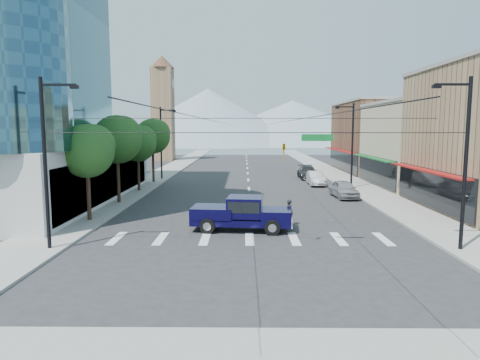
{
  "coord_description": "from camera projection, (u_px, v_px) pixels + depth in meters",
  "views": [
    {
      "loc": [
        -0.53,
        -22.87,
        6.44
      ],
      "look_at": [
        -0.8,
        5.32,
        3.0
      ],
      "focal_mm": 32.0,
      "sensor_mm": 36.0,
      "label": 1
    }
  ],
  "objects": [
    {
      "name": "shop_mid",
      "position": [
        432.0,
        146.0,
        46.56
      ],
      "size": [
        12.0,
        14.0,
        9.0
      ],
      "primitive_type": "cube",
      "color": "tan",
      "rests_on": "ground"
    },
    {
      "name": "clock_tower",
      "position": [
        163.0,
        106.0,
        83.88
      ],
      "size": [
        4.8,
        4.8,
        20.4
      ],
      "color": "#8C6B4C",
      "rests_on": "ground"
    },
    {
      "name": "parked_car_mid",
      "position": [
        316.0,
        178.0,
        48.31
      ],
      "size": [
        1.72,
        4.78,
        1.57
      ],
      "primitive_type": "imported",
      "rotation": [
        0.0,
        0.0,
        -0.01
      ],
      "color": "silver",
      "rests_on": "ground"
    },
    {
      "name": "tree_midfar",
      "position": [
        139.0,
        142.0,
        42.92
      ],
      "size": [
        3.65,
        3.64,
        6.71
      ],
      "color": "black",
      "rests_on": "ground"
    },
    {
      "name": "parked_car_far",
      "position": [
        308.0,
        172.0,
        54.58
      ],
      "size": [
        2.27,
        5.53,
        1.6
      ],
      "primitive_type": "imported",
      "rotation": [
        0.0,
        0.0,
        -0.01
      ],
      "color": "#272729",
      "rests_on": "ground"
    },
    {
      "name": "tree_near",
      "position": [
        89.0,
        149.0,
        29.03
      ],
      "size": [
        3.65,
        3.64,
        6.71
      ],
      "color": "black",
      "rests_on": "ground"
    },
    {
      "name": "sidewalk_right",
      "position": [
        329.0,
        171.0,
        63.05
      ],
      "size": [
        4.0,
        120.0,
        0.15
      ],
      "primitive_type": "cube",
      "color": "gray",
      "rests_on": "ground"
    },
    {
      "name": "tree_far",
      "position": [
        154.0,
        135.0,
        49.8
      ],
      "size": [
        4.09,
        4.09,
        7.52
      ],
      "color": "black",
      "rests_on": "ground"
    },
    {
      "name": "sidewalk_left",
      "position": [
        167.0,
        171.0,
        63.28
      ],
      "size": [
        4.0,
        120.0,
        0.15
      ],
      "primitive_type": "cube",
      "color": "gray",
      "rests_on": "ground"
    },
    {
      "name": "mountain_right",
      "position": [
        293.0,
        122.0,
        181.01
      ],
      "size": [
        90.0,
        90.0,
        18.0
      ],
      "primitive_type": "cone",
      "color": "gray",
      "rests_on": "ground"
    },
    {
      "name": "shop_far",
      "position": [
        385.0,
        138.0,
        62.38
      ],
      "size": [
        12.0,
        18.0,
        10.0
      ],
      "primitive_type": "cube",
      "color": "brown",
      "rests_on": "ground"
    },
    {
      "name": "lamp_pole_ne",
      "position": [
        351.0,
        142.0,
        44.61
      ],
      "size": [
        2.0,
        0.25,
        9.0
      ],
      "color": "black",
      "rests_on": "ground"
    },
    {
      "name": "pickup_truck",
      "position": [
        241.0,
        213.0,
        26.92
      ],
      "size": [
        6.55,
        2.95,
        2.15
      ],
      "rotation": [
        0.0,
        0.0,
        -0.09
      ],
      "color": "black",
      "rests_on": "ground"
    },
    {
      "name": "parked_car_near",
      "position": [
        344.0,
        189.0,
        39.59
      ],
      "size": [
        2.23,
        4.85,
        1.61
      ],
      "primitive_type": "imported",
      "rotation": [
        0.0,
        0.0,
        0.07
      ],
      "color": "#9F9FA4",
      "rests_on": "ground"
    },
    {
      "name": "tree_midnear",
      "position": [
        119.0,
        138.0,
        35.9
      ],
      "size": [
        4.09,
        4.09,
        7.52
      ],
      "color": "black",
      "rests_on": "ground"
    },
    {
      "name": "pedestrian",
      "position": [
        290.0,
        212.0,
        28.31
      ],
      "size": [
        0.65,
        0.76,
        1.75
      ],
      "primitive_type": "imported",
      "rotation": [
        0.0,
        0.0,
        2.0
      ],
      "color": "black",
      "rests_on": "ground"
    },
    {
      "name": "ground",
      "position": [
        254.0,
        246.0,
        23.47
      ],
      "size": [
        160.0,
        160.0,
        0.0
      ],
      "primitive_type": "plane",
      "color": "#28282B",
      "rests_on": "ground"
    },
    {
      "name": "signal_rig",
      "position": [
        258.0,
        163.0,
        21.92
      ],
      "size": [
        21.8,
        0.2,
        9.0
      ],
      "color": "black",
      "rests_on": "ground"
    },
    {
      "name": "lamp_pole_nw",
      "position": [
        162.0,
        140.0,
        52.75
      ],
      "size": [
        2.0,
        0.25,
        9.0
      ],
      "color": "black",
      "rests_on": "ground"
    },
    {
      "name": "mountain_left",
      "position": [
        208.0,
        116.0,
        171.17
      ],
      "size": [
        80.0,
        80.0,
        22.0
      ],
      "primitive_type": "cone",
      "color": "gray",
      "rests_on": "ground"
    }
  ]
}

